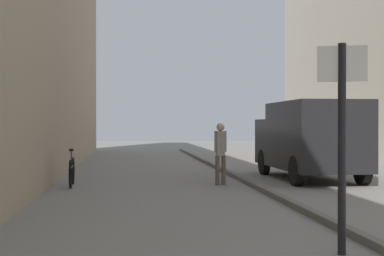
{
  "coord_description": "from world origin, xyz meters",
  "views": [
    {
      "loc": [
        -1.57,
        -2.32,
        1.6
      ],
      "look_at": [
        0.24,
        13.85,
        1.5
      ],
      "focal_mm": 52.0,
      "sensor_mm": 36.0,
      "label": 1
    }
  ],
  "objects_px": {
    "street_sign_post": "(342,129)",
    "bicycle_leaning": "(72,172)",
    "pedestrian_main_foreground": "(220,149)",
    "delivery_van": "(309,138)"
  },
  "relations": [
    {
      "from": "pedestrian_main_foreground",
      "to": "delivery_van",
      "type": "relative_size",
      "value": 0.33
    },
    {
      "from": "delivery_van",
      "to": "bicycle_leaning",
      "type": "distance_m",
      "value": 6.83
    },
    {
      "from": "street_sign_post",
      "to": "bicycle_leaning",
      "type": "bearing_deg",
      "value": -46.38
    },
    {
      "from": "street_sign_post",
      "to": "delivery_van",
      "type": "bearing_deg",
      "value": -89.15
    },
    {
      "from": "pedestrian_main_foreground",
      "to": "bicycle_leaning",
      "type": "distance_m",
      "value": 3.94
    },
    {
      "from": "delivery_van",
      "to": "street_sign_post",
      "type": "bearing_deg",
      "value": -106.66
    },
    {
      "from": "bicycle_leaning",
      "to": "street_sign_post",
      "type": "bearing_deg",
      "value": -65.84
    },
    {
      "from": "bicycle_leaning",
      "to": "delivery_van",
      "type": "bearing_deg",
      "value": 6.07
    },
    {
      "from": "pedestrian_main_foreground",
      "to": "delivery_van",
      "type": "bearing_deg",
      "value": 20.15
    },
    {
      "from": "delivery_van",
      "to": "bicycle_leaning",
      "type": "bearing_deg",
      "value": -171.98
    }
  ]
}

